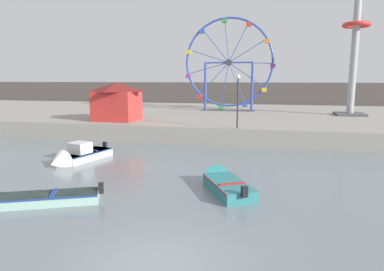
# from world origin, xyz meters

# --- Properties ---
(ground_plane) EXTENTS (240.00, 240.00, 0.00)m
(ground_plane) POSITION_xyz_m (0.00, 0.00, 0.00)
(ground_plane) COLOR slate
(quay_promenade) EXTENTS (110.00, 25.21, 1.37)m
(quay_promenade) POSITION_xyz_m (0.00, 29.41, 0.69)
(quay_promenade) COLOR gray
(quay_promenade) RESTS_ON ground_plane
(distant_town_skyline) EXTENTS (140.00, 3.00, 4.40)m
(distant_town_skyline) POSITION_xyz_m (0.00, 52.36, 2.20)
(distant_town_skyline) COLOR #564C47
(distant_town_skyline) RESTS_ON ground_plane
(motorboat_teal_painted) EXTENTS (3.12, 4.27, 1.31)m
(motorboat_teal_painted) POSITION_xyz_m (0.92, 7.08, 0.28)
(motorboat_teal_painted) COLOR teal
(motorboat_teal_painted) RESTS_ON ground_plane
(motorboat_seafoam) EXTENTS (6.01, 3.47, 1.07)m
(motorboat_seafoam) POSITION_xyz_m (-7.10, 2.92, 0.23)
(motorboat_seafoam) COLOR #93BCAD
(motorboat_seafoam) RESTS_ON ground_plane
(motorboat_white_red_stripe) EXTENTS (2.50, 4.68, 1.61)m
(motorboat_white_red_stripe) POSITION_xyz_m (-8.57, 10.12, 0.34)
(motorboat_white_red_stripe) COLOR silver
(motorboat_white_red_stripe) RESTS_ON ground_plane
(ferris_wheel_blue_frame) EXTENTS (10.19, 1.20, 10.51)m
(ferris_wheel_blue_frame) POSITION_xyz_m (-1.71, 31.16, 6.65)
(ferris_wheel_blue_frame) COLOR #334CA8
(ferris_wheel_blue_frame) RESTS_ON quay_promenade
(drop_tower_steel_tower) EXTENTS (2.80, 2.80, 15.20)m
(drop_tower_steel_tower) POSITION_xyz_m (10.99, 29.04, 8.38)
(drop_tower_steel_tower) COLOR #999EA3
(drop_tower_steel_tower) RESTS_ON quay_promenade
(carnival_booth_red_striped) EXTENTS (4.05, 3.51, 3.36)m
(carnival_booth_red_striped) POSITION_xyz_m (-10.29, 19.80, 3.12)
(carnival_booth_red_striped) COLOR red
(carnival_booth_red_striped) RESTS_ON quay_promenade
(promenade_lamp_near) EXTENTS (0.32, 0.32, 3.99)m
(promenade_lamp_near) POSITION_xyz_m (0.63, 17.22, 3.97)
(promenade_lamp_near) COLOR #2D2D33
(promenade_lamp_near) RESTS_ON quay_promenade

